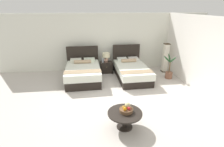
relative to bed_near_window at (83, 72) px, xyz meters
name	(u,v)px	position (x,y,z in m)	size (l,w,h in m)	color
ground_plane	(113,99)	(1.01, -1.72, -0.34)	(9.73, 9.75, 0.02)	beige
wall_back	(105,42)	(1.01, 1.36, 0.96)	(9.73, 0.12, 2.58)	white
wall_side_right	(199,54)	(4.07, -1.32, 0.96)	(0.12, 5.35, 2.58)	white
bed_near_window	(83,72)	(0.00, 0.00, 0.00)	(1.42, 2.07, 1.21)	black
bed_near_corner	(131,71)	(2.01, 0.01, -0.02)	(1.30, 2.26, 1.21)	black
nightstand	(106,67)	(1.02, 0.77, -0.08)	(0.54, 0.45, 0.49)	black
table_lamp	(106,56)	(1.02, 0.79, 0.43)	(0.33, 0.33, 0.42)	#D3A18B
vase	(103,60)	(0.86, 0.73, 0.26)	(0.08, 0.08, 0.20)	#B0B8C1
coffee_table	(125,116)	(1.11, -3.24, 0.01)	(0.85, 0.85, 0.43)	black
fruit_bowl	(126,109)	(1.15, -3.21, 0.18)	(0.34, 0.34, 0.21)	brown
floor_lamp_corner	(165,58)	(3.71, 0.57, 0.32)	(0.25, 0.25, 1.30)	black
potted_palm	(169,72)	(3.56, -0.24, -0.06)	(0.56, 0.56, 1.01)	brown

